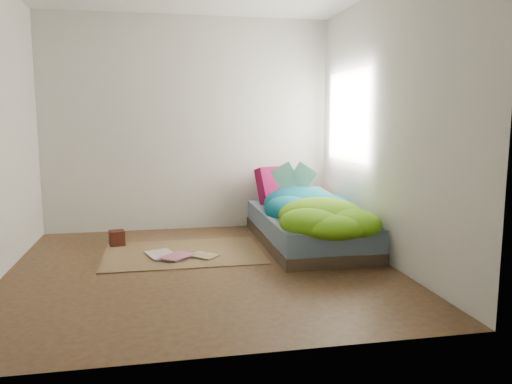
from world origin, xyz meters
The scene contains 12 objects.
ground centered at (0.00, 0.00, 0.00)m, with size 3.50×3.50×0.00m, color #412419.
room_walls centered at (0.01, 0.01, 1.63)m, with size 3.54×3.54×2.62m.
bed centered at (1.22, 0.72, 0.17)m, with size 1.00×2.00×0.34m.
duvet centered at (1.22, 0.50, 0.51)m, with size 0.96×1.84×0.34m, color #085A7B, non-canonical shape.
rug centered at (-0.15, 0.55, 0.01)m, with size 1.60×1.10×0.01m, color brown.
pillow_floral centered at (1.39, 1.38, 0.41)m, with size 0.62×0.38×0.14m, color beige.
pillow_magenta centered at (1.02, 1.46, 0.56)m, with size 0.44×0.14×0.44m, color #520533.
open_book centered at (1.16, 1.05, 0.81)m, with size 0.43×0.09×0.26m, color green, non-canonical shape.
wooden_box centered at (-0.84, 1.00, 0.09)m, with size 0.16×0.16×0.16m, color #3C1B0D.
floor_book_a centered at (-0.50, 0.42, 0.03)m, with size 0.25×0.35×0.03m, color white.
floor_book_b centered at (-0.31, 0.42, 0.03)m, with size 0.23×0.31×0.03m, color #BB6C8B.
floor_book_c centered at (-0.03, 0.28, 0.02)m, with size 0.20×0.27×0.02m, color tan.
Camera 1 is at (-0.38, -4.47, 1.38)m, focal length 35.00 mm.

